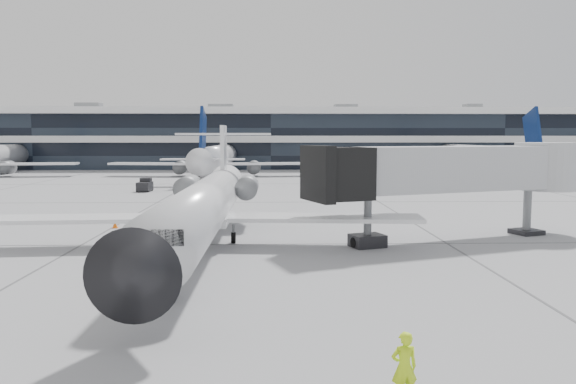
{
  "coord_description": "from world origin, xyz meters",
  "views": [
    {
      "loc": [
        0.44,
        -30.22,
        5.83
      ],
      "look_at": [
        1.3,
        2.81,
        2.6
      ],
      "focal_mm": 35.0,
      "sensor_mm": 36.0,
      "label": 1
    }
  ],
  "objects": [
    {
      "name": "ground",
      "position": [
        0.0,
        0.0,
        0.0
      ],
      "size": [
        220.0,
        220.0,
        0.0
      ],
      "primitive_type": "plane",
      "color": "gray",
      "rests_on": "ground"
    },
    {
      "name": "terminal",
      "position": [
        0.0,
        82.0,
        5.0
      ],
      "size": [
        170.0,
        22.0,
        10.0
      ],
      "primitive_type": "cube",
      "color": "black",
      "rests_on": "ground"
    },
    {
      "name": "bg_jet_center",
      "position": [
        -8.0,
        55.0,
        0.0
      ],
      "size": [
        32.0,
        40.0,
        9.6
      ],
      "primitive_type": null,
      "color": "white",
      "rests_on": "ground"
    },
    {
      "name": "bg_jet_right",
      "position": [
        32.0,
        55.0,
        0.0
      ],
      "size": [
        32.0,
        40.0,
        9.6
      ],
      "primitive_type": null,
      "color": "white",
      "rests_on": "ground"
    },
    {
      "name": "regional_jet",
      "position": [
        -3.21,
        -0.7,
        2.28
      ],
      "size": [
        23.24,
        28.86,
        6.69
      ],
      "rotation": [
        0.0,
        0.0,
        -0.0
      ],
      "color": "white",
      "rests_on": "ground"
    },
    {
      "name": "jet_bridge",
      "position": [
        11.3,
        1.27,
        4.02
      ],
      "size": [
        16.72,
        8.49,
        5.51
      ],
      "rotation": [
        0.0,
        0.0,
        0.35
      ],
      "color": "silver",
      "rests_on": "ground"
    },
    {
      "name": "ramp_worker",
      "position": [
        3.29,
        -18.47,
        0.81
      ],
      "size": [
        0.64,
        0.46,
        1.63
      ],
      "primitive_type": "imported",
      "rotation": [
        0.0,
        0.0,
        3.26
      ],
      "color": "#CFFF1A",
      "rests_on": "ground"
    },
    {
      "name": "traffic_cone",
      "position": [
        -9.78,
        5.79,
        0.24
      ],
      "size": [
        0.44,
        0.44,
        0.51
      ],
      "rotation": [
        0.0,
        0.0,
        0.36
      ],
      "color": "#EE5D0C",
      "rests_on": "ground"
    },
    {
      "name": "far_tug",
      "position": [
        -13.44,
        30.47,
        0.64
      ],
      "size": [
        1.42,
        2.3,
        1.43
      ],
      "rotation": [
        0.0,
        0.0,
        -0.04
      ],
      "color": "black",
      "rests_on": "ground"
    }
  ]
}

